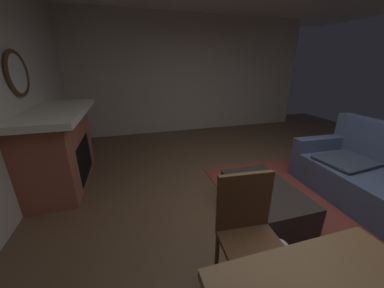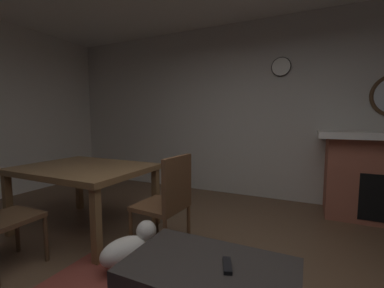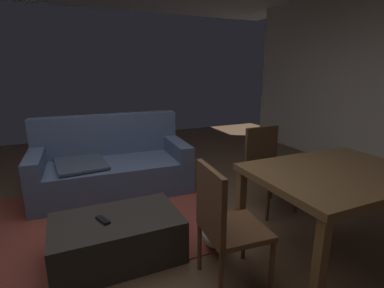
{
  "view_description": "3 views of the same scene",
  "coord_description": "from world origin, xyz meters",
  "px_view_note": "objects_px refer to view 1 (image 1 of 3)",
  "views": [
    {
      "loc": [
        1.67,
        -1.52,
        1.68
      ],
      "look_at": [
        -0.25,
        -0.96,
        0.94
      ],
      "focal_mm": 20.11,
      "sensor_mm": 36.0,
      "label": 1
    },
    {
      "loc": [
        -0.64,
        1.23,
        1.26
      ],
      "look_at": [
        0.37,
        -0.92,
        1.03
      ],
      "focal_mm": 23.37,
      "sensor_mm": 36.0,
      "label": 2
    },
    {
      "loc": [
        -0.43,
        -2.36,
        1.58
      ],
      "look_at": [
        0.46,
        -0.39,
        1.01
      ],
      "focal_mm": 27.06,
      "sensor_mm": 36.0,
      "label": 3
    }
  ],
  "objects_px": {
    "fireplace": "(60,147)",
    "tv_remote": "(259,182)",
    "couch": "(379,180)",
    "round_wall_mirror": "(17,74)",
    "dining_chair_west": "(248,228)",
    "small_dog": "(298,263)",
    "ottoman_coffee_table": "(264,201)"
  },
  "relations": [
    {
      "from": "tv_remote",
      "to": "small_dog",
      "type": "xyz_separation_m",
      "value": [
        0.91,
        -0.21,
        -0.2
      ]
    },
    {
      "from": "fireplace",
      "to": "tv_remote",
      "type": "height_order",
      "value": "fireplace"
    },
    {
      "from": "tv_remote",
      "to": "fireplace",
      "type": "bearing_deg",
      "value": -140.84
    },
    {
      "from": "round_wall_mirror",
      "to": "dining_chair_west",
      "type": "xyz_separation_m",
      "value": [
        2.17,
        2.07,
        -1.05
      ]
    },
    {
      "from": "round_wall_mirror",
      "to": "couch",
      "type": "relative_size",
      "value": 0.29
    },
    {
      "from": "round_wall_mirror",
      "to": "couch",
      "type": "height_order",
      "value": "round_wall_mirror"
    },
    {
      "from": "dining_chair_west",
      "to": "small_dog",
      "type": "height_order",
      "value": "dining_chair_west"
    },
    {
      "from": "dining_chair_west",
      "to": "small_dog",
      "type": "relative_size",
      "value": 1.85
    },
    {
      "from": "round_wall_mirror",
      "to": "small_dog",
      "type": "height_order",
      "value": "round_wall_mirror"
    },
    {
      "from": "couch",
      "to": "dining_chair_west",
      "type": "distance_m",
      "value": 2.18
    },
    {
      "from": "round_wall_mirror",
      "to": "couch",
      "type": "distance_m",
      "value": 4.69
    },
    {
      "from": "ottoman_coffee_table",
      "to": "fireplace",
      "type": "bearing_deg",
      "value": -122.08
    },
    {
      "from": "tv_remote",
      "to": "dining_chair_west",
      "type": "height_order",
      "value": "dining_chair_west"
    },
    {
      "from": "fireplace",
      "to": "ottoman_coffee_table",
      "type": "distance_m",
      "value": 2.86
    },
    {
      "from": "ottoman_coffee_table",
      "to": "small_dog",
      "type": "bearing_deg",
      "value": -15.82
    },
    {
      "from": "fireplace",
      "to": "dining_chair_west",
      "type": "height_order",
      "value": "fireplace"
    },
    {
      "from": "round_wall_mirror",
      "to": "small_dog",
      "type": "distance_m",
      "value": 3.65
    },
    {
      "from": "couch",
      "to": "ottoman_coffee_table",
      "type": "bearing_deg",
      "value": -97.49
    },
    {
      "from": "couch",
      "to": "tv_remote",
      "type": "distance_m",
      "value": 1.55
    },
    {
      "from": "fireplace",
      "to": "small_dog",
      "type": "xyz_separation_m",
      "value": [
        2.31,
        2.18,
        -0.37
      ]
    },
    {
      "from": "tv_remote",
      "to": "couch",
      "type": "bearing_deg",
      "value": 58.17
    },
    {
      "from": "couch",
      "to": "tv_remote",
      "type": "height_order",
      "value": "couch"
    },
    {
      "from": "fireplace",
      "to": "ottoman_coffee_table",
      "type": "bearing_deg",
      "value": 57.92
    },
    {
      "from": "round_wall_mirror",
      "to": "fireplace",
      "type": "bearing_deg",
      "value": 90.0
    },
    {
      "from": "couch",
      "to": "fireplace",
      "type": "bearing_deg",
      "value": -113.59
    },
    {
      "from": "fireplace",
      "to": "tv_remote",
      "type": "xyz_separation_m",
      "value": [
        1.4,
        2.39,
        -0.17
      ]
    },
    {
      "from": "round_wall_mirror",
      "to": "dining_chair_west",
      "type": "height_order",
      "value": "round_wall_mirror"
    },
    {
      "from": "couch",
      "to": "tv_remote",
      "type": "xyz_separation_m",
      "value": [
        -0.3,
        -1.52,
        0.06
      ]
    },
    {
      "from": "fireplace",
      "to": "couch",
      "type": "xyz_separation_m",
      "value": [
        1.71,
        3.91,
        -0.24
      ]
    },
    {
      "from": "tv_remote",
      "to": "small_dog",
      "type": "relative_size",
      "value": 0.32
    },
    {
      "from": "ottoman_coffee_table",
      "to": "couch",
      "type": "bearing_deg",
      "value": 82.51
    },
    {
      "from": "couch",
      "to": "ottoman_coffee_table",
      "type": "xyz_separation_m",
      "value": [
        -0.2,
        -1.5,
        -0.14
      ]
    }
  ]
}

